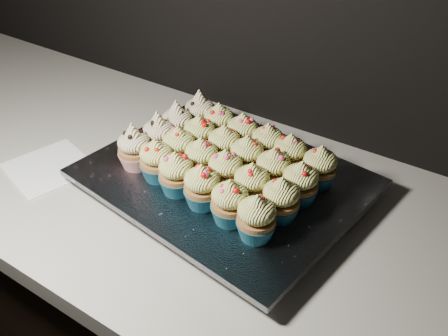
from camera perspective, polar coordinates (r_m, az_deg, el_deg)
name	(u,v)px	position (r m, az deg, el deg)	size (l,w,h in m)	color
cabinet	(160,314)	(1.34, -7.31, -16.24)	(2.40, 0.60, 0.86)	black
worktop	(144,173)	(1.03, -9.18, -0.61)	(2.44, 0.64, 0.04)	beige
napkin	(49,168)	(1.05, -19.34, 0.03)	(0.15, 0.15, 0.00)	white
baking_tray	(224,185)	(0.93, 0.00, -1.94)	(0.45, 0.34, 0.02)	black
foil_lining	(224,178)	(0.92, 0.00, -1.11)	(0.49, 0.38, 0.01)	silver
cupcake_0	(134,148)	(0.94, -10.21, 2.25)	(0.06, 0.06, 0.10)	#A51717
cupcake_1	(157,161)	(0.90, -7.69, 0.85)	(0.06, 0.06, 0.08)	#185C74
cupcake_2	(176,174)	(0.86, -5.47, -0.67)	(0.06, 0.06, 0.08)	#185C74
cupcake_3	(202,187)	(0.83, -2.52, -2.15)	(0.06, 0.06, 0.08)	#185C74
cupcake_4	(230,202)	(0.80, 0.67, -3.96)	(0.06, 0.06, 0.08)	#185C74
cupcake_5	(256,218)	(0.77, 3.72, -5.74)	(0.06, 0.06, 0.08)	#185C74
cupcake_6	(159,136)	(0.97, -7.46, 3.68)	(0.06, 0.06, 0.10)	#A51717
cupcake_7	(179,148)	(0.93, -5.15, 2.33)	(0.06, 0.06, 0.08)	#185C74
cupcake_8	(202,159)	(0.90, -2.58, 1.02)	(0.06, 0.06, 0.08)	#185C74
cupcake_9	(226,171)	(0.87, 0.17, -0.39)	(0.06, 0.06, 0.08)	#185C74
cupcake_10	(252,185)	(0.84, 3.20, -1.97)	(0.06, 0.06, 0.08)	#185C74
cupcake_11	(281,200)	(0.81, 6.50, -3.65)	(0.06, 0.06, 0.08)	#185C74
cupcake_12	(177,124)	(1.00, -5.38, 5.00)	(0.06, 0.06, 0.10)	#A51717
cupcake_13	(199,136)	(0.96, -2.83, 3.72)	(0.06, 0.06, 0.08)	#185C74
cupcake_14	(224,146)	(0.93, 0.02, 2.55)	(0.06, 0.06, 0.08)	#185C74
cupcake_15	(247,157)	(0.90, 2.62, 1.28)	(0.06, 0.06, 0.08)	#185C74
cupcake_16	(273,170)	(0.87, 5.63, -0.20)	(0.06, 0.06, 0.08)	#185C74
cupcake_17	(300,184)	(0.85, 8.69, -1.77)	(0.06, 0.06, 0.08)	#185C74
cupcake_18	(200,113)	(1.03, -2.79, 6.28)	(0.06, 0.06, 0.10)	#A51717
cupcake_19	(219,123)	(1.00, -0.59, 5.14)	(0.06, 0.06, 0.08)	#185C74
cupcake_20	(242,134)	(0.97, 2.11, 3.94)	(0.06, 0.06, 0.08)	#185C74
cupcake_21	(267,144)	(0.94, 4.98, 2.72)	(0.06, 0.06, 0.08)	#185C74
cupcake_22	(290,155)	(0.91, 7.52, 1.46)	(0.06, 0.06, 0.08)	#185C74
cupcake_23	(319,168)	(0.89, 10.85, 0.06)	(0.06, 0.06, 0.08)	#185C74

